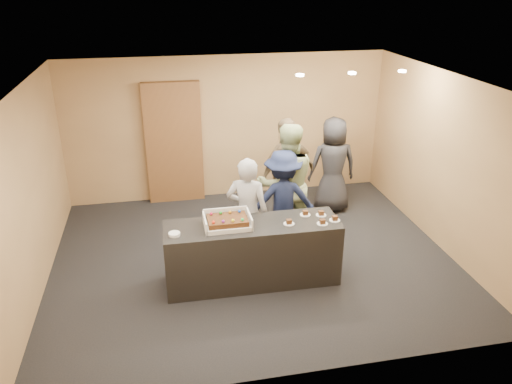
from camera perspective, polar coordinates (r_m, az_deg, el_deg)
room at (r=7.16m, az=-0.39°, el=1.82°), size 6.04×6.00×2.70m
serving_counter at (r=6.99m, az=-0.43°, el=-6.98°), size 2.41×0.74×0.90m
storage_cabinet at (r=9.39m, az=-9.36°, el=5.51°), size 1.03×0.15×2.28m
cake_box at (r=6.73m, az=-3.31°, el=-3.54°), size 0.62×0.43×0.18m
sheet_cake at (r=6.68m, az=-3.29°, el=-3.22°), size 0.53×0.37×0.11m
plate_stack at (r=6.57m, az=-9.32°, el=-4.77°), size 0.15×0.15×0.04m
slice_a at (r=6.79m, az=3.79°, el=-3.49°), size 0.15×0.15×0.07m
slice_b at (r=7.05m, az=5.65°, el=-2.46°), size 0.15×0.15×0.07m
slice_c at (r=6.83m, az=7.60°, el=-3.46°), size 0.15×0.15×0.07m
slice_d at (r=7.07m, az=7.45°, el=-2.49°), size 0.15×0.15×0.07m
slice_e at (r=6.95m, az=8.99°, el=-3.06°), size 0.15×0.15×0.07m
person_server_grey at (r=7.20m, az=-0.98°, el=-2.45°), size 0.72×0.61×1.69m
person_sage_man at (r=7.88m, az=3.52°, el=0.95°), size 0.97×0.77×1.96m
person_navy_man at (r=7.73m, az=3.07°, el=-0.91°), size 1.07×0.65×1.61m
person_brown_extra at (r=8.29m, az=3.60°, el=2.00°), size 1.22×0.92×1.92m
person_dark_suit at (r=9.05m, az=8.77°, el=3.06°), size 0.88×0.60×1.74m
ceiling_spotlights at (r=7.70m, az=10.92°, el=13.21°), size 1.72×0.12×0.03m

